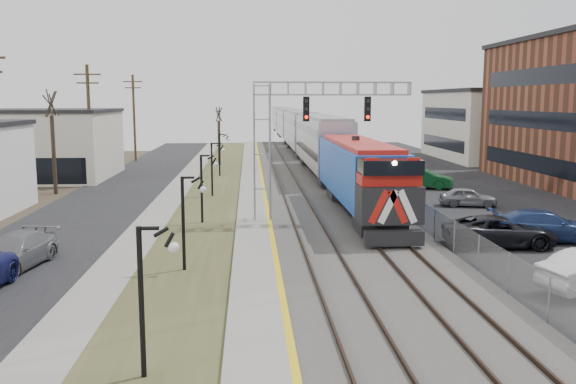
{
  "coord_description": "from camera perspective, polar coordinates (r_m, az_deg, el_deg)",
  "views": [
    {
      "loc": [
        -1.25,
        -6.98,
        7.1
      ],
      "look_at": [
        0.66,
        22.71,
        2.6
      ],
      "focal_mm": 38.0,
      "sensor_mm": 36.0,
      "label": 1
    }
  ],
  "objects": [
    {
      "name": "car_lot_e",
      "position": [
        42.54,
        16.49,
        -0.5
      ],
      "size": [
        3.98,
        2.24,
        1.28
      ],
      "primitive_type": "imported",
      "rotation": [
        0.0,
        0.0,
        1.37
      ],
      "color": "gray",
      "rests_on": "ground"
    },
    {
      "name": "signal_gantry",
      "position": [
        35.1,
        0.36,
        6.13
      ],
      "size": [
        9.0,
        1.07,
        8.15
      ],
      "color": "gray",
      "rests_on": "ground"
    },
    {
      "name": "street_west",
      "position": [
        43.79,
        -17.17,
        -1.09
      ],
      "size": [
        7.0,
        120.0,
        0.04
      ],
      "primitive_type": "cube",
      "color": "black",
      "rests_on": "ground"
    },
    {
      "name": "train",
      "position": [
        83.77,
        0.95,
        5.75
      ],
      "size": [
        3.0,
        108.65,
        5.33
      ],
      "color": "#154CB2",
      "rests_on": "ground"
    },
    {
      "name": "parking_lot",
      "position": [
        45.94,
        18.43,
        -0.71
      ],
      "size": [
        16.0,
        120.0,
        0.04
      ],
      "primitive_type": "cube",
      "color": "black",
      "rests_on": "ground"
    },
    {
      "name": "track_near",
      "position": [
        42.66,
        0.74,
        -0.61
      ],
      "size": [
        1.58,
        120.0,
        0.15
      ],
      "color": "#2D2119",
      "rests_on": "ballast_bed"
    },
    {
      "name": "car_lot_f",
      "position": [
        50.4,
        12.52,
        1.18
      ],
      "size": [
        4.98,
        3.28,
        1.55
      ],
      "primitive_type": "imported",
      "rotation": [
        0.0,
        0.0,
        1.19
      ],
      "color": "#0E481E",
      "rests_on": "ground"
    },
    {
      "name": "platform_edge",
      "position": [
        42.55,
        -2.11,
        -0.68
      ],
      "size": [
        0.24,
        120.0,
        0.01
      ],
      "primitive_type": "cube",
      "color": "gold",
      "rests_on": "platform"
    },
    {
      "name": "bare_trees",
      "position": [
        47.5,
        -17.59,
        2.88
      ],
      "size": [
        12.3,
        42.3,
        5.95
      ],
      "color": "#382D23",
      "rests_on": "ground"
    },
    {
      "name": "platform",
      "position": [
        42.56,
        -3.29,
        -0.86
      ],
      "size": [
        2.0,
        120.0,
        0.24
      ],
      "primitive_type": "cube",
      "color": "gray",
      "rests_on": "ground"
    },
    {
      "name": "fence",
      "position": [
        43.49,
        8.91,
        0.16
      ],
      "size": [
        0.04,
        120.0,
        1.6
      ],
      "primitive_type": "cube",
      "color": "gray",
      "rests_on": "ground"
    },
    {
      "name": "lampposts",
      "position": [
        25.93,
        -9.71,
        -2.87
      ],
      "size": [
        0.14,
        62.14,
        4.0
      ],
      "color": "black",
      "rests_on": "ground"
    },
    {
      "name": "car_street_b",
      "position": [
        28.35,
        -24.24,
        -5.18
      ],
      "size": [
        2.86,
        5.23,
        1.44
      ],
      "primitive_type": "imported",
      "rotation": [
        0.0,
        0.0,
        -0.18
      ],
      "color": "slate",
      "rests_on": "ground"
    },
    {
      "name": "sidewalk",
      "position": [
        42.96,
        -11.32,
        -1.03
      ],
      "size": [
        2.0,
        120.0,
        0.08
      ],
      "primitive_type": "cube",
      "color": "gray",
      "rests_on": "ground"
    },
    {
      "name": "track_far",
      "position": [
        43.07,
        5.39,
        -0.56
      ],
      "size": [
        1.58,
        120.0,
        0.15
      ],
      "color": "#2D2119",
      "rests_on": "ballast_bed"
    },
    {
      "name": "car_lot_d",
      "position": [
        33.41,
        22.87,
        -2.99
      ],
      "size": [
        5.66,
        3.01,
        1.56
      ],
      "primitive_type": "imported",
      "rotation": [
        0.0,
        0.0,
        1.41
      ],
      "color": "navy",
      "rests_on": "ground"
    },
    {
      "name": "ballast_bed",
      "position": [
        42.89,
        3.4,
        -0.81
      ],
      "size": [
        8.0,
        120.0,
        0.2
      ],
      "primitive_type": "cube",
      "color": "#595651",
      "rests_on": "ground"
    },
    {
      "name": "grass_median",
      "position": [
        42.66,
        -7.32,
        -1.01
      ],
      "size": [
        4.0,
        120.0,
        0.06
      ],
      "primitive_type": "cube",
      "color": "#3D4524",
      "rests_on": "ground"
    },
    {
      "name": "car_lot_c",
      "position": [
        31.41,
        19.2,
        -3.55
      ],
      "size": [
        5.57,
        2.93,
        1.49
      ],
      "primitive_type": "imported",
      "rotation": [
        0.0,
        0.0,
        1.49
      ],
      "color": "black",
      "rests_on": "ground"
    },
    {
      "name": "car_lot_g",
      "position": [
        55.42,
        10.22,
        1.78
      ],
      "size": [
        4.07,
        2.47,
        1.3
      ],
      "primitive_type": "imported",
      "rotation": [
        0.0,
        0.0,
        1.31
      ],
      "color": "silver",
      "rests_on": "ground"
    }
  ]
}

